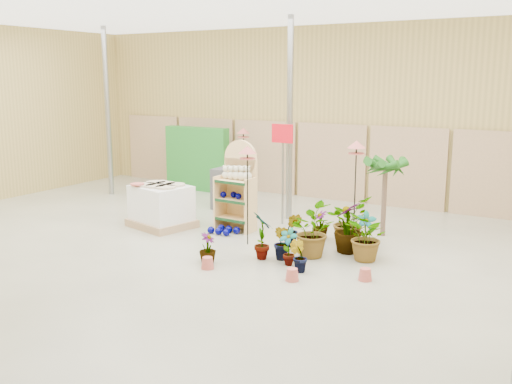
% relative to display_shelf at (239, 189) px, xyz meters
% --- Properties ---
extents(room, '(15.20, 12.10, 4.70)m').
position_rel_display_shelf_xyz_m(room, '(0.50, -1.24, 1.35)').
color(room, gray).
rests_on(room, ground).
extents(display_shelf, '(0.82, 0.54, 1.90)m').
position_rel_display_shelf_xyz_m(display_shelf, '(0.00, 0.00, 0.00)').
color(display_shelf, '#E0B575').
rests_on(display_shelf, ground).
extents(teddy_bears, '(0.71, 0.19, 0.31)m').
position_rel_display_shelf_xyz_m(teddy_bears, '(0.03, -0.09, 0.34)').
color(teddy_bears, beige).
rests_on(teddy_bears, display_shelf).
extents(gazing_balls_shelf, '(0.70, 0.24, 0.13)m').
position_rel_display_shelf_xyz_m(gazing_balls_shelf, '(0.00, -0.11, -0.12)').
color(gazing_balls_shelf, '#01025A').
rests_on(gazing_balls_shelf, display_shelf).
extents(gazing_balls_floor, '(0.63, 0.39, 0.15)m').
position_rel_display_shelf_xyz_m(gazing_balls_floor, '(-0.06, -0.49, -0.79)').
color(gazing_balls_floor, '#01025A').
rests_on(gazing_balls_floor, ground).
extents(pallet_stack, '(1.49, 1.33, 0.94)m').
position_rel_display_shelf_xyz_m(pallet_stack, '(-1.54, -0.68, -0.41)').
color(pallet_stack, '#9F7D5A').
rests_on(pallet_stack, ground).
extents(charcoal_planters, '(0.50, 0.50, 1.00)m').
position_rel_display_shelf_xyz_m(charcoal_planters, '(-1.31, 1.42, -0.37)').
color(charcoal_planters, '#323234').
rests_on(charcoal_planters, ground).
extents(trellis_stock, '(2.00, 0.30, 1.80)m').
position_rel_display_shelf_xyz_m(trellis_stock, '(-3.30, 3.05, 0.03)').
color(trellis_stock, '#237626').
rests_on(trellis_stock, ground).
extents(offer_sign, '(0.50, 0.08, 2.20)m').
position_rel_display_shelf_xyz_m(offer_sign, '(0.60, 0.83, 0.70)').
color(offer_sign, gray).
rests_on(offer_sign, ground).
extents(bird_table_front, '(0.34, 0.34, 1.92)m').
position_rel_display_shelf_xyz_m(bird_table_front, '(0.75, -0.89, 0.91)').
color(bird_table_front, black).
rests_on(bird_table_front, ground).
extents(bird_table_right, '(0.34, 0.34, 2.05)m').
position_rel_display_shelf_xyz_m(bird_table_right, '(2.61, -0.09, 1.03)').
color(bird_table_right, black).
rests_on(bird_table_right, ground).
extents(bird_table_back, '(0.34, 0.34, 1.89)m').
position_rel_display_shelf_xyz_m(bird_table_back, '(-1.46, 2.58, 0.89)').
color(bird_table_back, black).
rests_on(bird_table_back, ground).
extents(palm, '(0.70, 0.70, 1.72)m').
position_rel_display_shelf_xyz_m(palm, '(2.82, 1.04, 0.59)').
color(palm, brown).
rests_on(palm, ground).
extents(potted_plant_0, '(0.55, 0.54, 0.88)m').
position_rel_display_shelf_xyz_m(potted_plant_0, '(1.46, -1.55, -0.43)').
color(potted_plant_0, '#185012').
rests_on(potted_plant_0, ground).
extents(potted_plant_1, '(0.44, 0.41, 0.64)m').
position_rel_display_shelf_xyz_m(potted_plant_1, '(1.79, -1.40, -0.55)').
color(potted_plant_1, '#185012').
rests_on(potted_plant_1, ground).
extents(potted_plant_2, '(1.13, 1.14, 0.96)m').
position_rel_display_shelf_xyz_m(potted_plant_2, '(2.10, -0.96, -0.39)').
color(potted_plant_2, '#185012').
rests_on(potted_plant_2, ground).
extents(potted_plant_3, '(0.56, 0.56, 0.94)m').
position_rel_display_shelf_xyz_m(potted_plant_3, '(2.61, -0.39, -0.40)').
color(potted_plant_3, '#185012').
rests_on(potted_plant_3, ground).
extents(potted_plant_4, '(0.47, 0.41, 0.75)m').
position_rel_display_shelf_xyz_m(potted_plant_4, '(2.86, -0.14, -0.49)').
color(potted_plant_4, '#185012').
rests_on(potted_plant_4, ground).
extents(potted_plant_5, '(0.43, 0.39, 0.66)m').
position_rel_display_shelf_xyz_m(potted_plant_5, '(1.56, -0.58, -0.54)').
color(potted_plant_5, '#185012').
rests_on(potted_plant_5, ground).
extents(potted_plant_6, '(0.82, 0.92, 0.94)m').
position_rel_display_shelf_xyz_m(potted_plant_6, '(2.42, 0.08, -0.40)').
color(potted_plant_6, '#185012').
rests_on(potted_plant_6, ground).
extents(potted_plant_7, '(0.34, 0.34, 0.53)m').
position_rel_display_shelf_xyz_m(potted_plant_7, '(0.73, -2.20, -0.60)').
color(potted_plant_7, '#185012').
rests_on(potted_plant_7, ground).
extents(potted_plant_8, '(0.37, 0.28, 0.65)m').
position_rel_display_shelf_xyz_m(potted_plant_8, '(1.99, -1.60, -0.54)').
color(potted_plant_8, '#185012').
rests_on(potted_plant_8, ground).
extents(potted_plant_9, '(0.32, 0.27, 0.54)m').
position_rel_display_shelf_xyz_m(potted_plant_9, '(2.30, -1.82, -0.60)').
color(potted_plant_9, '#185012').
rests_on(potted_plant_9, ground).
extents(potted_plant_10, '(1.04, 1.02, 0.88)m').
position_rel_display_shelf_xyz_m(potted_plant_10, '(3.10, -0.70, -0.43)').
color(potted_plant_10, '#185012').
rests_on(potted_plant_10, ground).
extents(potted_plant_11, '(0.46, 0.46, 0.58)m').
position_rel_display_shelf_xyz_m(potted_plant_11, '(1.81, 0.15, -0.58)').
color(potted_plant_11, '#185012').
rests_on(potted_plant_11, ground).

